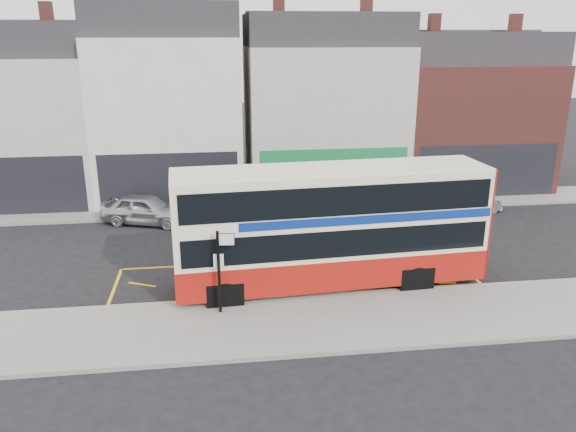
{
  "coord_description": "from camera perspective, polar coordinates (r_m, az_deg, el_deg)",
  "views": [
    {
      "loc": [
        -2.97,
        -18.69,
        9.24
      ],
      "look_at": [
        -0.26,
        2.0,
        2.41
      ],
      "focal_mm": 35.0,
      "sensor_mm": 36.0,
      "label": 1
    }
  ],
  "objects": [
    {
      "name": "terrace_right",
      "position": [
        37.35,
        17.35,
        10.14
      ],
      "size": [
        9.0,
        8.01,
        10.3
      ],
      "color": "brown",
      "rests_on": "ground"
    },
    {
      "name": "bus_stop_post",
      "position": [
        18.88,
        -6.87,
        -4.86
      ],
      "size": [
        0.72,
        0.14,
        2.92
      ],
      "rotation": [
        0.0,
        0.0,
        -0.07
      ],
      "color": "black",
      "rests_on": "pavement"
    },
    {
      "name": "terrace_green_shop",
      "position": [
        34.54,
        3.45,
        11.16
      ],
      "size": [
        9.0,
        8.01,
        11.3
      ],
      "color": "beige",
      "rests_on": "ground"
    },
    {
      "name": "double_decker_bus",
      "position": [
        20.88,
        4.44,
        -0.99
      ],
      "size": [
        11.68,
        3.38,
        4.61
      ],
      "rotation": [
        0.0,
        0.0,
        0.06
      ],
      "color": "#FFEEC2",
      "rests_on": "ground"
    },
    {
      "name": "street_tree_right",
      "position": [
        33.03,
        11.4,
        7.86
      ],
      "size": [
        2.42,
        2.42,
        5.22
      ],
      "color": "black",
      "rests_on": "ground"
    },
    {
      "name": "ground",
      "position": [
        21.06,
        1.42,
        -7.91
      ],
      "size": [
        120.0,
        120.0,
        0.0
      ],
      "primitive_type": "plane",
      "color": "black",
      "rests_on": "ground"
    },
    {
      "name": "kerb",
      "position": [
        20.69,
        1.58,
        -8.18
      ],
      "size": [
        40.0,
        0.15,
        0.15
      ],
      "primitive_type": "cube",
      "color": "gray",
      "rests_on": "ground"
    },
    {
      "name": "far_pavement",
      "position": [
        31.21,
        -1.67,
        1.04
      ],
      "size": [
        50.0,
        3.0,
        0.15
      ],
      "primitive_type": "cube",
      "color": "gray",
      "rests_on": "ground"
    },
    {
      "name": "car_white",
      "position": [
        31.44,
        16.88,
        1.66
      ],
      "size": [
        5.54,
        3.35,
        1.5
      ],
      "primitive_type": "imported",
      "rotation": [
        0.0,
        0.0,
        1.83
      ],
      "color": "white",
      "rests_on": "ground"
    },
    {
      "name": "road_markings",
      "position": [
        22.49,
        0.79,
        -6.13
      ],
      "size": [
        14.0,
        3.4,
        0.01
      ],
      "primitive_type": null,
      "color": "#EAB10C",
      "rests_on": "ground"
    },
    {
      "name": "pavement",
      "position": [
        19.01,
        2.5,
        -10.72
      ],
      "size": [
        40.0,
        4.0,
        0.15
      ],
      "primitive_type": "cube",
      "color": "gray",
      "rests_on": "ground"
    },
    {
      "name": "car_silver",
      "position": [
        29.22,
        -14.24,
        0.68
      ],
      "size": [
        4.8,
        3.11,
        1.52
      ],
      "primitive_type": "imported",
      "rotation": [
        0.0,
        0.0,
        1.25
      ],
      "color": "#A9AAAE",
      "rests_on": "ground"
    },
    {
      "name": "car_grey",
      "position": [
        28.94,
        -2.05,
        1.1
      ],
      "size": [
        4.93,
        2.6,
        1.54
      ],
      "primitive_type": "imported",
      "rotation": [
        0.0,
        0.0,
        1.35
      ],
      "color": "#44484C",
      "rests_on": "ground"
    },
    {
      "name": "terrace_far_left",
      "position": [
        35.56,
        -24.98,
        9.33
      ],
      "size": [
        8.0,
        8.01,
        10.8
      ],
      "color": "beige",
      "rests_on": "ground"
    },
    {
      "name": "terrace_left",
      "position": [
        34.0,
        -11.91,
        11.13
      ],
      "size": [
        8.0,
        8.01,
        11.8
      ],
      "color": "white",
      "rests_on": "ground"
    }
  ]
}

